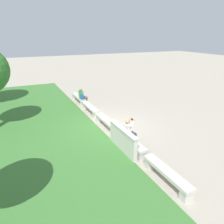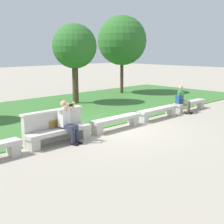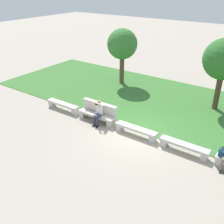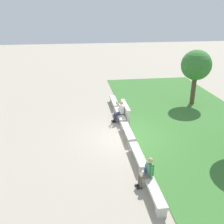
# 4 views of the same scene
# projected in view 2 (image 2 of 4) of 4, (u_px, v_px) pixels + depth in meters

# --- Properties ---
(ground_plane) EXTENTS (80.00, 80.00, 0.00)m
(ground_plane) POSITION_uv_depth(u_px,v_px,m) (116.00, 129.00, 11.34)
(ground_plane) COLOR #A89E8C
(grass_strip) EXTENTS (24.13, 8.00, 0.03)m
(grass_strip) POSITION_uv_depth(u_px,v_px,m) (48.00, 112.00, 14.38)
(grass_strip) COLOR #3D7533
(grass_strip) RESTS_ON ground
(bench_near) EXTENTS (2.23, 0.40, 0.45)m
(bench_near) POSITION_uv_depth(u_px,v_px,m) (60.00, 134.00, 9.56)
(bench_near) COLOR beige
(bench_near) RESTS_ON ground
(bench_mid) EXTENTS (2.23, 0.40, 0.45)m
(bench_mid) POSITION_uv_depth(u_px,v_px,m) (116.00, 121.00, 11.27)
(bench_mid) COLOR beige
(bench_mid) RESTS_ON ground
(bench_far) EXTENTS (2.23, 0.40, 0.45)m
(bench_far) POSITION_uv_depth(u_px,v_px,m) (158.00, 111.00, 12.99)
(bench_far) COLOR beige
(bench_far) RESTS_ON ground
(bench_end) EXTENTS (2.23, 0.40, 0.45)m
(bench_end) POSITION_uv_depth(u_px,v_px,m) (190.00, 104.00, 14.70)
(bench_end) COLOR beige
(bench_end) RESTS_ON ground
(backrest_wall_with_plaque) EXTENTS (2.15, 0.24, 1.01)m
(backrest_wall_with_plaque) POSITION_uv_depth(u_px,v_px,m) (53.00, 125.00, 9.76)
(backrest_wall_with_plaque) COLOR beige
(backrest_wall_with_plaque) RESTS_ON ground
(person_photographer) EXTENTS (0.52, 0.77, 1.32)m
(person_photographer) POSITION_uv_depth(u_px,v_px,m) (67.00, 119.00, 9.59)
(person_photographer) COLOR black
(person_photographer) RESTS_ON ground
(person_distant) EXTENTS (0.47, 0.71, 1.26)m
(person_distant) POSITION_uv_depth(u_px,v_px,m) (183.00, 98.00, 14.08)
(person_distant) COLOR black
(person_distant) RESTS_ON ground
(backpack) EXTENTS (0.28, 0.24, 0.43)m
(backpack) POSITION_uv_depth(u_px,v_px,m) (179.00, 100.00, 14.02)
(backpack) COLOR #234C8C
(backpack) RESTS_ON bench_end
(tree_left_background) EXTENTS (3.13, 3.13, 4.96)m
(tree_left_background) POSITION_uv_depth(u_px,v_px,m) (122.00, 41.00, 19.81)
(tree_left_background) COLOR #4C3826
(tree_left_background) RESTS_ON ground
(tree_right_background) EXTENTS (2.30, 2.30, 4.16)m
(tree_right_background) POSITION_uv_depth(u_px,v_px,m) (75.00, 47.00, 16.06)
(tree_right_background) COLOR #4C3826
(tree_right_background) RESTS_ON ground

